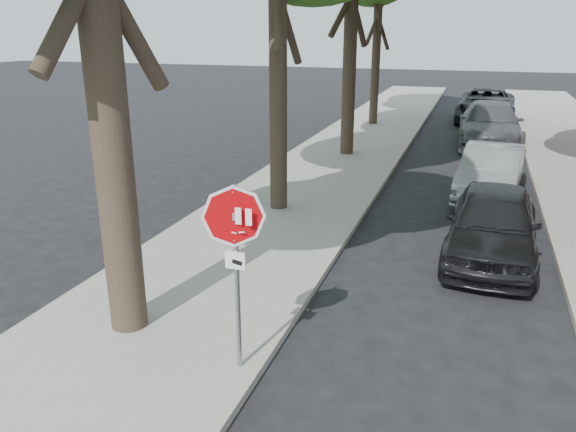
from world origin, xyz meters
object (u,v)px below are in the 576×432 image
object	(u,v)px
stop_sign	(235,244)
car_a	(493,223)
car_c	(490,124)
car_b	(491,172)
car_d	(486,106)

from	to	relation	value
stop_sign	car_a	distance (m)	6.53
stop_sign	car_a	world-z (taller)	stop_sign
stop_sign	car_c	world-z (taller)	stop_sign
car_b	stop_sign	bearing A→B (deg)	-101.97
stop_sign	car_d	xyz separation A→B (m)	(3.15, 24.00, -1.13)
stop_sign	car_c	size ratio (longest dim) A/B	0.45
car_a	car_c	world-z (taller)	car_c
car_d	car_c	bearing A→B (deg)	-86.50
stop_sign	car_a	size ratio (longest dim) A/B	0.59
stop_sign	car_d	size ratio (longest dim) A/B	0.45
car_b	car_d	world-z (taller)	car_d
stop_sign	car_b	distance (m)	10.77
car_d	car_a	bearing A→B (deg)	-87.45
car_d	stop_sign	bearing A→B (deg)	-95.40
car_a	car_d	distance (m)	18.49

